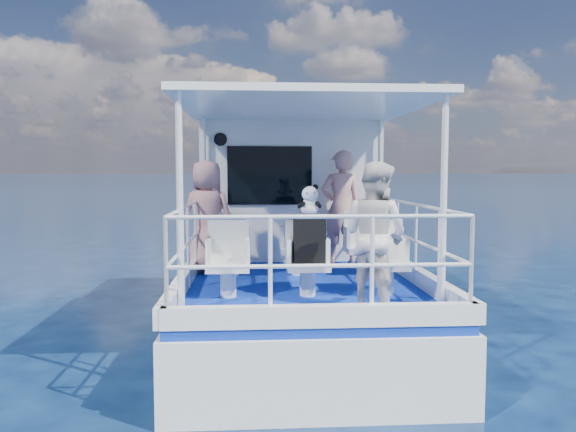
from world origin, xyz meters
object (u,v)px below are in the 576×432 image
object	(u,v)px
passenger_port_fwd	(207,216)
passenger_stbd_aft	(375,235)
backpack_center	(309,239)
panda	(310,200)

from	to	relation	value
passenger_port_fwd	passenger_stbd_aft	distance (m)	2.89
passenger_port_fwd	backpack_center	world-z (taller)	passenger_port_fwd
passenger_stbd_aft	backpack_center	world-z (taller)	passenger_stbd_aft
passenger_stbd_aft	passenger_port_fwd	bearing A→B (deg)	0.71
passenger_port_fwd	passenger_stbd_aft	world-z (taller)	passenger_port_fwd
passenger_port_fwd	backpack_center	distance (m)	2.02
backpack_center	panda	distance (m)	0.44
panda	passenger_stbd_aft	bearing A→B (deg)	-44.19
passenger_port_fwd	panda	world-z (taller)	passenger_port_fwd
passenger_stbd_aft	panda	bearing A→B (deg)	5.83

